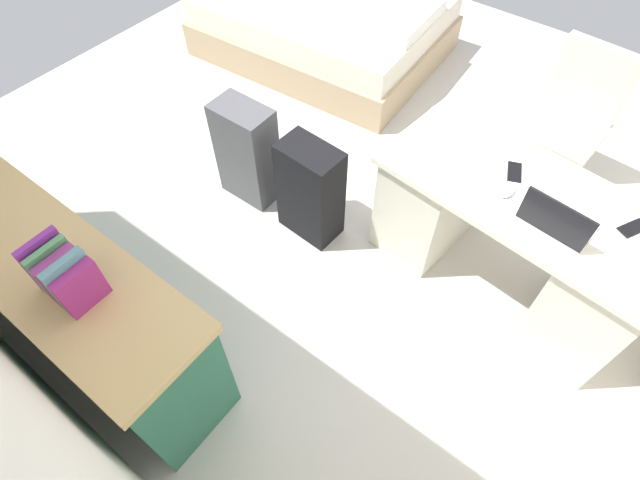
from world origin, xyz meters
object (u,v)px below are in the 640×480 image
object	(u,v)px
computer_mouse	(507,191)
credenza	(67,296)
cell_phone_by_mouse	(514,172)
desk	(509,237)
bed	(325,25)
office_chair	(561,132)
cell_phone_near_laptop	(633,228)
laptop	(557,220)
suitcase_black	(310,191)
suitcase_spare_grey	(247,153)

from	to	relation	value
computer_mouse	credenza	bearing A→B (deg)	53.27
computer_mouse	cell_phone_by_mouse	xyz separation A→B (m)	(0.03, -0.15, -0.01)
desk	bed	xyz separation A→B (m)	(2.19, -1.28, -0.13)
office_chair	cell_phone_near_laptop	distance (m)	1.05
cell_phone_by_mouse	office_chair	bearing A→B (deg)	-114.85
office_chair	bed	xyz separation A→B (m)	(2.10, -0.36, -0.18)
bed	cell_phone_near_laptop	xyz separation A→B (m)	(-2.64, 1.21, 0.48)
cell_phone_by_mouse	laptop	bearing A→B (deg)	119.66
office_chair	suitcase_black	distance (m)	1.61
cell_phone_by_mouse	suitcase_black	bearing A→B (deg)	1.65
desk	office_chair	distance (m)	0.93
office_chair	suitcase_black	xyz separation A→B (m)	(0.99, 1.27, -0.09)
suitcase_spare_grey	cell_phone_near_laptop	world-z (taller)	cell_phone_near_laptop
cell_phone_near_laptop	computer_mouse	bearing A→B (deg)	42.95
desk	computer_mouse	bearing A→B (deg)	36.14
credenza	suitcase_spare_grey	distance (m)	1.31
credenza	suitcase_black	world-z (taller)	credenza
bed	suitcase_black	world-z (taller)	suitcase_black
desk	bed	world-z (taller)	desk
computer_mouse	cell_phone_by_mouse	bearing A→B (deg)	-73.41
desk	suitcase_black	world-z (taller)	desk
desk	suitcase_spare_grey	distance (m)	1.62
office_chair	computer_mouse	world-z (taller)	office_chair
suitcase_black	cell_phone_near_laptop	distance (m)	1.63
suitcase_black	suitcase_spare_grey	bearing A→B (deg)	2.54
laptop	computer_mouse	bearing A→B (deg)	-15.02
office_chair	suitcase_black	world-z (taller)	office_chair
credenza	suitcase_spare_grey	size ratio (longest dim) A/B	2.65
suitcase_black	laptop	size ratio (longest dim) A/B	1.96
office_chair	computer_mouse	size ratio (longest dim) A/B	9.40
laptop	cell_phone_near_laptop	bearing A→B (deg)	-143.95
computer_mouse	cell_phone_near_laptop	world-z (taller)	computer_mouse
bed	laptop	xyz separation A→B (m)	(-2.35, 1.42, 0.53)
suitcase_spare_grey	cell_phone_by_mouse	distance (m)	1.56
desk	office_chair	world-z (taller)	office_chair
bed	credenza	bearing A→B (deg)	102.26
suitcase_spare_grey	cell_phone_near_laptop	bearing A→B (deg)	-168.88
suitcase_black	cell_phone_near_laptop	xyz separation A→B (m)	(-1.52, -0.42, 0.40)
desk	cell_phone_near_laptop	size ratio (longest dim) A/B	11.04
computer_mouse	suitcase_black	bearing A→B (deg)	21.68
office_chair	laptop	size ratio (longest dim) A/B	2.84
suitcase_spare_grey	cell_phone_near_laptop	distance (m)	2.10
desk	suitcase_spare_grey	world-z (taller)	desk
desk	laptop	bearing A→B (deg)	138.86
suitcase_spare_grey	cell_phone_by_mouse	size ratio (longest dim) A/B	5.00
suitcase_spare_grey	laptop	size ratio (longest dim) A/B	2.05
desk	cell_phone_by_mouse	bearing A→B (deg)	-33.19
credenza	suitcase_black	size ratio (longest dim) A/B	2.76
cell_phone_near_laptop	office_chair	bearing A→B (deg)	-29.49
bed	cell_phone_by_mouse	distance (m)	2.44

